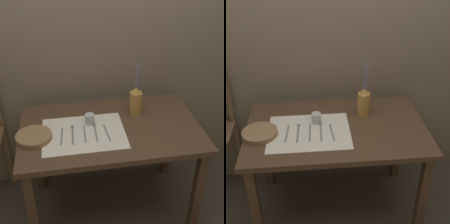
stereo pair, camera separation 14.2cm
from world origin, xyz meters
TOP-DOWN VIEW (x-y plane):
  - ground_plane at (0.00, 0.00)m, footprint 12.00×12.00m
  - stone_wall_back at (0.00, 0.50)m, footprint 7.00×0.06m
  - wooden_table at (0.00, 0.00)m, footprint 1.26×0.77m
  - linen_cloth at (-0.19, -0.05)m, footprint 0.56×0.44m
  - pitcher_with_flowers at (0.21, 0.15)m, footprint 0.09×0.09m
  - wooden_bowl at (-0.52, -0.06)m, footprint 0.24×0.24m
  - glass_tumbler_near at (-0.14, 0.06)m, footprint 0.07×0.07m
  - fork_outer at (-0.34, -0.06)m, footprint 0.03×0.20m
  - spoon_outer at (-0.26, -0.01)m, footprint 0.03×0.21m
  - fork_inner at (-0.19, -0.06)m, footprint 0.02×0.20m
  - spoon_inner at (-0.11, -0.01)m, footprint 0.02×0.21m
  - knife_center at (-0.04, -0.07)m, footprint 0.03×0.20m

SIDE VIEW (x-z plane):
  - ground_plane at x=0.00m, z-range 0.00..0.00m
  - wooden_table at x=0.00m, z-range 0.29..1.09m
  - linen_cloth at x=-0.19m, z-range 0.80..0.80m
  - fork_outer at x=-0.34m, z-range 0.80..0.80m
  - fork_inner at x=-0.19m, z-range 0.80..0.80m
  - knife_center at x=-0.04m, z-range 0.80..0.80m
  - spoon_outer at x=-0.26m, z-range 0.79..0.81m
  - spoon_inner at x=-0.11m, z-range 0.79..0.81m
  - wooden_bowl at x=-0.52m, z-range 0.80..0.83m
  - glass_tumbler_near at x=-0.14m, z-range 0.80..0.87m
  - pitcher_with_flowers at x=0.21m, z-range 0.68..1.11m
  - stone_wall_back at x=0.00m, z-range 0.00..2.40m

